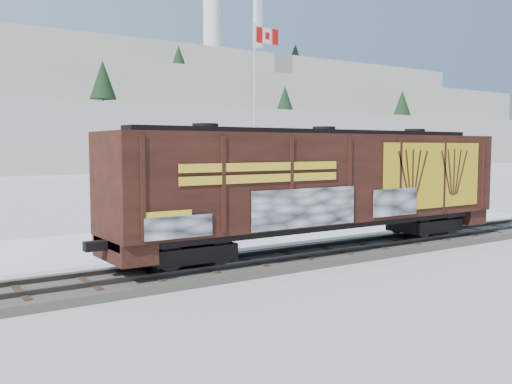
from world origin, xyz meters
TOP-DOWN VIEW (x-y plane):
  - ground at (0.00, 0.00)m, footprint 500.00×500.00m
  - rail_track at (0.00, 0.00)m, footprint 50.00×3.40m
  - parking_strip at (0.00, 7.50)m, footprint 40.00×8.00m
  - hopper_railcar at (-0.35, -0.01)m, footprint 18.00×3.06m
  - flagpole at (5.29, 13.14)m, footprint 2.30×0.90m
  - car_silver at (-0.81, 7.27)m, footprint 4.06×2.04m
  - car_white at (3.60, 7.38)m, footprint 4.96×2.72m
  - car_dark at (8.92, 8.28)m, footprint 5.54×3.01m

SIDE VIEW (x-z plane):
  - ground at x=0.00m, z-range 0.00..0.00m
  - parking_strip at x=0.00m, z-range 0.00..0.03m
  - rail_track at x=0.00m, z-range -0.07..0.36m
  - car_silver at x=-0.81m, z-range 0.03..1.36m
  - car_dark at x=8.92m, z-range 0.03..1.55m
  - car_white at x=3.60m, z-range 0.03..1.58m
  - hopper_railcar at x=-0.35m, z-range 0.69..5.42m
  - flagpole at x=5.29m, z-range -1.55..10.76m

